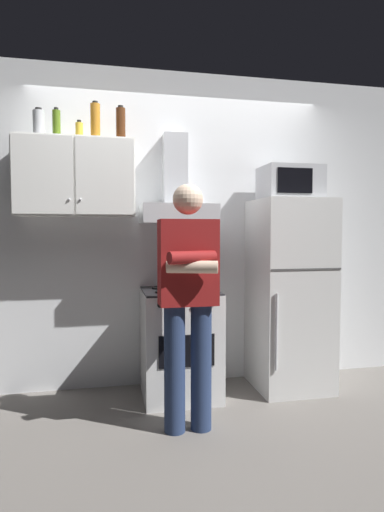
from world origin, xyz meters
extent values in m
plane|color=slate|center=(0.00, 0.00, 0.00)|extent=(7.00, 7.00, 0.00)
cube|color=white|center=(0.00, 0.60, 1.35)|extent=(4.80, 0.10, 2.70)
cube|color=white|center=(-0.85, 0.38, 1.75)|extent=(0.90, 0.34, 0.60)
cube|color=white|center=(-1.07, 0.20, 1.75)|extent=(0.43, 0.01, 0.58)
cube|color=white|center=(-0.62, 0.20, 1.75)|extent=(0.43, 0.01, 0.58)
sphere|color=#B2B2B7|center=(-0.89, 0.19, 1.57)|extent=(0.02, 0.02, 0.02)
sphere|color=#B2B2B7|center=(-0.81, 0.19, 1.57)|extent=(0.02, 0.02, 0.02)
cube|color=silver|center=(-0.05, 0.25, 0.42)|extent=(0.60, 0.60, 0.85)
cube|color=black|center=(-0.05, 0.25, 0.86)|extent=(0.59, 0.59, 0.01)
cube|color=black|center=(-0.05, -0.05, 0.45)|extent=(0.42, 0.01, 0.24)
cylinder|color=black|center=(-0.18, 0.13, 0.87)|extent=(0.16, 0.16, 0.01)
cylinder|color=black|center=(0.08, 0.13, 0.87)|extent=(0.16, 0.16, 0.01)
cylinder|color=black|center=(-0.18, 0.37, 0.87)|extent=(0.16, 0.16, 0.01)
cylinder|color=black|center=(0.08, 0.37, 0.87)|extent=(0.16, 0.16, 0.01)
cylinder|color=black|center=(-0.25, -0.06, 0.80)|extent=(0.04, 0.02, 0.04)
cylinder|color=black|center=(-0.12, -0.06, 0.80)|extent=(0.04, 0.02, 0.04)
cylinder|color=black|center=(0.02, -0.06, 0.80)|extent=(0.04, 0.02, 0.04)
cylinder|color=black|center=(0.15, -0.06, 0.80)|extent=(0.04, 0.02, 0.04)
cube|color=#B7BABF|center=(-0.05, 0.33, 1.47)|extent=(0.60, 0.44, 0.15)
cube|color=#B7BABF|center=(-0.05, 0.47, 1.85)|extent=(0.20, 0.16, 0.60)
cube|color=silver|center=(0.90, 0.25, 0.80)|extent=(0.60, 0.60, 1.60)
cube|color=#4C4C4C|center=(0.90, -0.05, 1.04)|extent=(0.59, 0.01, 0.01)
cylinder|color=silver|center=(0.65, -0.06, 0.56)|extent=(0.02, 0.02, 0.60)
cube|color=#B7BABF|center=(0.90, 0.27, 1.74)|extent=(0.48, 0.36, 0.28)
cube|color=black|center=(0.86, 0.09, 1.74)|extent=(0.30, 0.01, 0.20)
cylinder|color=navy|center=(-0.19, -0.35, 0.42)|extent=(0.14, 0.14, 0.85)
cylinder|color=navy|center=(-0.01, -0.35, 0.42)|extent=(0.14, 0.14, 0.85)
cube|color=maroon|center=(-0.10, -0.35, 1.13)|extent=(0.38, 0.20, 0.56)
cylinder|color=maroon|center=(-0.10, -0.49, 1.17)|extent=(0.33, 0.17, 0.08)
cylinder|color=beige|center=(-0.10, -0.49, 1.11)|extent=(0.33, 0.17, 0.08)
sphere|color=beige|center=(-0.10, -0.35, 1.54)|extent=(0.20, 0.20, 0.20)
cylinder|color=#B7BABF|center=(0.08, 0.13, 0.94)|extent=(0.18, 0.18, 0.13)
cylinder|color=black|center=(-0.03, 0.13, 0.98)|extent=(0.05, 0.01, 0.01)
cylinder|color=black|center=(0.19, 0.13, 0.98)|extent=(0.05, 0.01, 0.01)
cylinder|color=#B7721E|center=(-0.70, 0.34, 2.19)|extent=(0.07, 0.07, 0.27)
cylinder|color=black|center=(-0.70, 0.34, 2.33)|extent=(0.04, 0.04, 0.02)
cylinder|color=gold|center=(-0.82, 0.36, 2.11)|extent=(0.06, 0.06, 0.12)
cylinder|color=black|center=(-0.82, 0.36, 2.18)|extent=(0.03, 0.03, 0.02)
cylinder|color=#B2B5BA|center=(-1.12, 0.36, 2.15)|extent=(0.09, 0.09, 0.20)
cylinder|color=black|center=(-1.12, 0.36, 2.26)|extent=(0.05, 0.05, 0.02)
cylinder|color=#47230F|center=(-0.50, 0.39, 2.18)|extent=(0.08, 0.08, 0.26)
cylinder|color=black|center=(-0.50, 0.39, 2.32)|extent=(0.04, 0.04, 0.02)
cylinder|color=#4C6B19|center=(-0.99, 0.36, 2.16)|extent=(0.06, 0.06, 0.21)
cylinder|color=black|center=(-0.99, 0.36, 2.27)|extent=(0.03, 0.03, 0.02)
camera|label=1|loc=(-0.62, -2.99, 1.32)|focal=28.92mm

